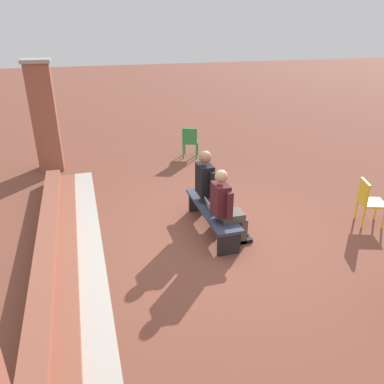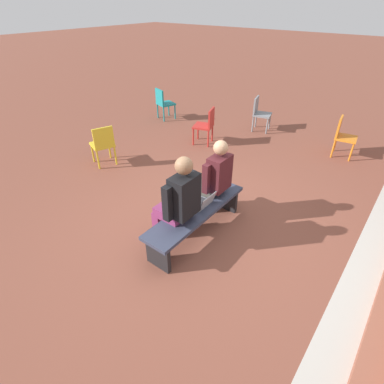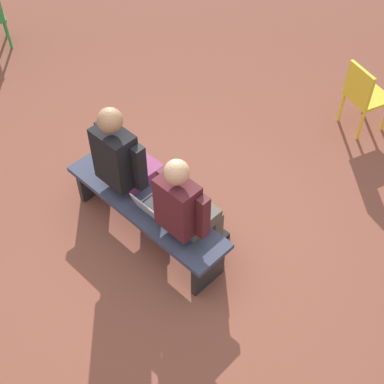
# 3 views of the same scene
# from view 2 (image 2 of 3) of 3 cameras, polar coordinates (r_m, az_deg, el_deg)

# --- Properties ---
(ground_plane) EXTENTS (60.00, 60.00, 0.00)m
(ground_plane) POSITION_cam_2_polar(r_m,az_deg,el_deg) (4.61, 2.38, -6.45)
(ground_plane) COLOR brown
(concrete_strip) EXTENTS (7.10, 0.40, 0.01)m
(concrete_strip) POSITION_cam_2_polar(r_m,az_deg,el_deg) (3.98, 27.50, -19.56)
(concrete_strip) COLOR #B7B2A8
(concrete_strip) RESTS_ON ground
(bench) EXTENTS (1.80, 0.44, 0.45)m
(bench) POSITION_cam_2_polar(r_m,az_deg,el_deg) (4.24, 0.88, -4.35)
(bench) COLOR #33384C
(bench) RESTS_ON ground
(person_student) EXTENTS (0.53, 0.67, 1.33)m
(person_student) POSITION_cam_2_polar(r_m,az_deg,el_deg) (4.39, 4.00, 2.67)
(person_student) COLOR #4C473D
(person_student) RESTS_ON ground
(person_adult) EXTENTS (0.57, 0.72, 1.39)m
(person_adult) POSITION_cam_2_polar(r_m,az_deg,el_deg) (3.86, -2.70, -1.65)
(person_adult) COLOR #7F2D5B
(person_adult) RESTS_ON ground
(laptop) EXTENTS (0.32, 0.29, 0.21)m
(laptop) POSITION_cam_2_polar(r_m,az_deg,el_deg) (4.23, 2.03, -2.04)
(laptop) COLOR #9EA0A5
(laptop) RESTS_ON bench
(plastic_chair_far_left) EXTENTS (0.52, 0.52, 0.84)m
(plastic_chair_far_left) POSITION_cam_2_polar(r_m,az_deg,el_deg) (8.03, 12.76, 14.67)
(plastic_chair_far_left) COLOR gray
(plastic_chair_far_left) RESTS_ON ground
(plastic_chair_far_right) EXTENTS (0.54, 0.54, 0.84)m
(plastic_chair_far_right) POSITION_cam_2_polar(r_m,az_deg,el_deg) (6.31, -16.59, 8.92)
(plastic_chair_far_right) COLOR gold
(plastic_chair_far_right) RESTS_ON ground
(plastic_chair_near_bench_left) EXTENTS (0.54, 0.54, 0.84)m
(plastic_chair_near_bench_left) POSITION_cam_2_polar(r_m,az_deg,el_deg) (7.05, 2.77, 12.83)
(plastic_chair_near_bench_left) COLOR red
(plastic_chair_near_bench_left) RESTS_ON ground
(plastic_chair_near_bench_right) EXTENTS (0.48, 0.48, 0.84)m
(plastic_chair_near_bench_right) POSITION_cam_2_polar(r_m,az_deg,el_deg) (7.21, 26.80, 9.74)
(plastic_chair_near_bench_right) COLOR orange
(plastic_chair_near_bench_right) RESTS_ON ground
(plastic_chair_by_pillar) EXTENTS (0.53, 0.53, 0.84)m
(plastic_chair_by_pillar) POSITION_cam_2_polar(r_m,az_deg,el_deg) (8.68, -5.47, 16.70)
(plastic_chair_by_pillar) COLOR teal
(plastic_chair_by_pillar) RESTS_ON ground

